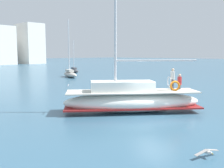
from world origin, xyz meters
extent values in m
plane|color=#38607A|center=(0.00, 0.00, 0.00)|extent=(400.00, 400.00, 0.00)
ellipsoid|color=white|center=(-0.04, 1.95, 0.70)|extent=(8.93, 7.96, 1.40)
cube|color=maroon|center=(-0.04, 1.95, 0.39)|extent=(8.80, 7.86, 0.10)
cube|color=beige|center=(-0.04, 1.95, 1.44)|extent=(8.44, 7.51, 0.08)
cube|color=white|center=(-0.59, 2.41, 1.83)|extent=(4.40, 4.05, 0.70)
cylinder|color=silver|center=(-0.96, 2.72, 6.60)|extent=(0.16, 0.16, 10.23)
cylinder|color=#B7B7BC|center=(1.26, 0.88, 3.60)|extent=(4.52, 3.76, 0.12)
cylinder|color=silver|center=(-3.44, 4.77, 1.95)|extent=(0.62, 0.73, 0.06)
torus|color=orange|center=(1.25, -0.63, 1.95)|extent=(0.63, 0.55, 0.70)
cylinder|color=#33333D|center=(2.18, 0.12, 1.88)|extent=(0.20, 0.20, 0.80)
cube|color=white|center=(2.18, 0.12, 2.56)|extent=(0.36, 0.37, 0.56)
sphere|color=beige|center=(2.18, 0.12, 2.95)|extent=(0.20, 0.20, 0.20)
cylinder|color=white|center=(2.04, -0.05, 2.51)|extent=(0.09, 0.09, 0.50)
cylinder|color=white|center=(2.32, 0.29, 2.51)|extent=(0.09, 0.09, 0.50)
cylinder|color=#33333D|center=(3.09, 0.09, 1.66)|extent=(0.20, 0.20, 0.35)
cube|color=red|center=(3.09, 0.09, 2.11)|extent=(0.36, 0.37, 0.56)
sphere|color=beige|center=(3.09, 0.09, 2.50)|extent=(0.20, 0.20, 0.20)
cylinder|color=red|center=(2.95, -0.08, 2.06)|extent=(0.09, 0.09, 0.50)
cylinder|color=red|center=(3.23, 0.26, 2.06)|extent=(0.09, 0.09, 0.50)
torus|color=silver|center=(2.00, 0.27, 2.10)|extent=(0.53, 0.62, 0.76)
ellipsoid|color=#B7B2A8|center=(12.57, 26.67, 0.46)|extent=(2.97, 5.83, 0.92)
cube|color=#B7B2A8|center=(12.66, 26.94, 1.12)|extent=(1.51, 2.43, 0.40)
cylinder|color=silver|center=(12.70, 27.08, 5.44)|extent=(0.14, 0.14, 9.03)
ellipsoid|color=#4C4C51|center=(19.92, 35.23, 0.36)|extent=(2.34, 4.50, 0.71)
cube|color=#4C4C51|center=(19.99, 35.44, 0.91)|extent=(1.18, 1.88, 0.40)
cylinder|color=silver|center=(20.02, 35.54, 3.86)|extent=(0.12, 0.12, 6.29)
ellipsoid|color=silver|center=(-4.03, -5.23, 0.23)|extent=(0.28, 0.40, 0.16)
sphere|color=silver|center=(-4.09, -5.41, 0.26)|extent=(0.11, 0.11, 0.11)
cone|color=gold|center=(-4.11, -5.47, 0.25)|extent=(0.06, 0.08, 0.04)
cube|color=#9E9993|center=(-3.74, -5.32, 0.25)|extent=(0.62, 0.32, 0.15)
cube|color=#9E9993|center=(-4.32, -5.13, 0.25)|extent=(0.62, 0.32, 0.15)
cube|color=silver|center=(38.10, 90.00, 8.20)|extent=(7.68, 12.47, 16.40)
camera|label=1|loc=(-13.40, -9.23, 4.05)|focal=40.31mm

